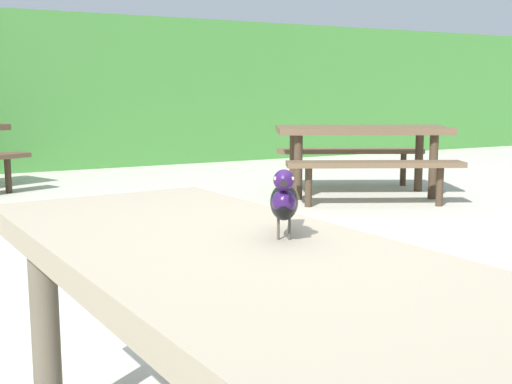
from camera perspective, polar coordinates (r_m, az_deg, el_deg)
The scene contains 3 objects.
picnic_table_foreground at distance 1.65m, azimuth -2.69°, elevation -10.82°, with size 1.81×1.86×0.74m.
bird_grackle at distance 1.62m, azimuth 2.48°, elevation -0.68°, with size 0.17×0.26×0.18m.
picnic_table_mid_right at distance 7.05m, azimuth 9.23°, elevation 4.20°, with size 2.28×2.26×0.74m.
Camera 1 is at (-0.94, -1.55, 1.11)m, focal length 45.60 mm.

